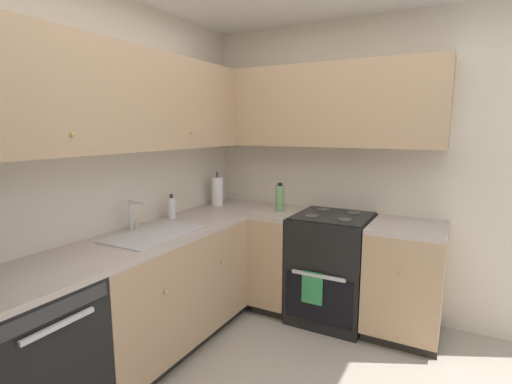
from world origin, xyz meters
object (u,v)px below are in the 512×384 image
soap_bottle (172,208)px  oil_bottle (280,198)px  oven_range (332,267)px  paper_towel_roll (217,191)px  dishwasher (25,367)px

soap_bottle → oil_bottle: (0.69, -0.65, 0.03)m
soap_bottle → oil_bottle: oil_bottle is taller
oven_range → soap_bottle: soap_bottle is taller
soap_bottle → oil_bottle: bearing=-43.0°
soap_bottle → paper_towel_roll: (0.63, -0.02, 0.05)m
dishwasher → oil_bottle: 2.18m
oven_range → paper_towel_roll: (-0.08, 1.11, 0.58)m
dishwasher → oil_bottle: size_ratio=3.46×
dishwasher → soap_bottle: size_ratio=4.28×
paper_towel_roll → soap_bottle: bearing=178.2°
oil_bottle → paper_towel_roll: bearing=95.8°
soap_bottle → oil_bottle: size_ratio=0.81×
soap_bottle → oven_range: bearing=-57.8°
dishwasher → oven_range: size_ratio=0.82×
dishwasher → oven_range: 2.27m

